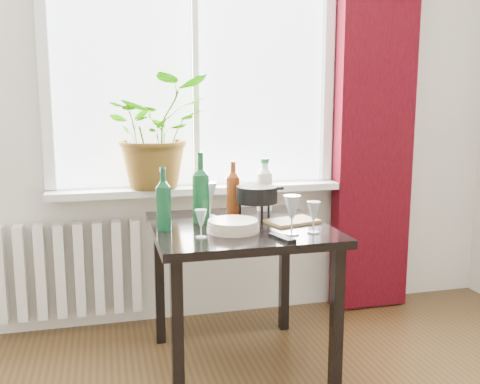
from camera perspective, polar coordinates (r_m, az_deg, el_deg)
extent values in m
cube|color=white|center=(3.21, -4.90, 14.25)|extent=(1.72, 0.08, 1.62)
cube|color=silver|center=(3.18, -4.49, 0.28)|extent=(1.72, 0.20, 0.04)
cube|color=#34040B|center=(3.48, 14.20, 8.63)|extent=(0.50, 0.12, 2.56)
cube|color=white|center=(3.27, -17.66, -7.90)|extent=(0.80, 0.10, 0.55)
cube|color=black|center=(2.64, -0.06, -3.93)|extent=(0.85, 0.85, 0.04)
cube|color=black|center=(2.36, -6.70, -15.25)|extent=(0.05, 0.05, 0.70)
cube|color=black|center=(3.03, -8.59, -9.52)|extent=(0.05, 0.05, 0.70)
cube|color=black|center=(2.55, 10.26, -13.39)|extent=(0.05, 0.05, 0.70)
cube|color=black|center=(3.18, 4.74, -8.52)|extent=(0.05, 0.05, 0.70)
imported|color=#26701D|center=(3.11, -8.90, 6.37)|extent=(0.67, 0.61, 0.65)
cylinder|color=beige|center=(2.50, -0.75, -3.62)|extent=(0.28, 0.28, 0.05)
cube|color=black|center=(2.36, 4.53, -4.89)|extent=(0.08, 0.16, 0.02)
cube|color=olive|center=(2.70, 5.60, -3.11)|extent=(0.28, 0.22, 0.01)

